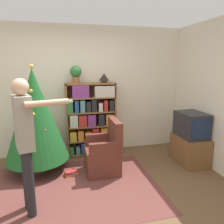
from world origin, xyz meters
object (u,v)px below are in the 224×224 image
potted_plant (76,73)px  television (191,125)px  christmas_tree (35,116)px  standing_person (25,136)px  armchair (105,154)px  bookshelf (92,118)px  table_lamp (104,77)px

potted_plant → television: bearing=-23.4°
christmas_tree → standing_person: 1.15m
television → potted_plant: bearing=156.6°
armchair → potted_plant: size_ratio=2.80×
television → potted_plant: 2.38m
standing_person → potted_plant: potted_plant is taller
armchair → standing_person: bearing=-53.7°
bookshelf → potted_plant: (-0.29, 0.01, 0.91)m
television → armchair: television is taller
armchair → potted_plant: (-0.37, 0.86, 1.35)m
armchair → table_lamp: (0.18, 0.86, 1.26)m
bookshelf → standing_person: bearing=-121.9°
standing_person → potted_plant: bearing=139.7°
television → potted_plant: potted_plant is taller
potted_plant → table_lamp: 0.56m
bookshelf → standing_person: standing_person is taller
christmas_tree → potted_plant: christmas_tree is taller
armchair → table_lamp: bearing=168.5°
television → table_lamp: size_ratio=2.96×
christmas_tree → standing_person: bearing=-90.2°
christmas_tree → potted_plant: size_ratio=5.59×
television → armchair: size_ratio=0.64×
bookshelf → christmas_tree: size_ratio=0.80×
christmas_tree → potted_plant: 1.13m
christmas_tree → standing_person: christmas_tree is taller
television → christmas_tree: christmas_tree is taller
television → table_lamp: table_lamp is taller
television → armchair: bearing=179.6°
bookshelf → potted_plant: 0.95m
armchair → table_lamp: size_ratio=4.60×
christmas_tree → table_lamp: size_ratio=9.20×
television → bookshelf: bearing=153.5°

